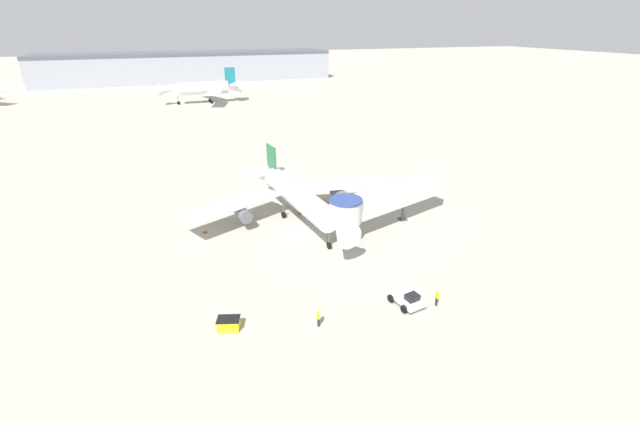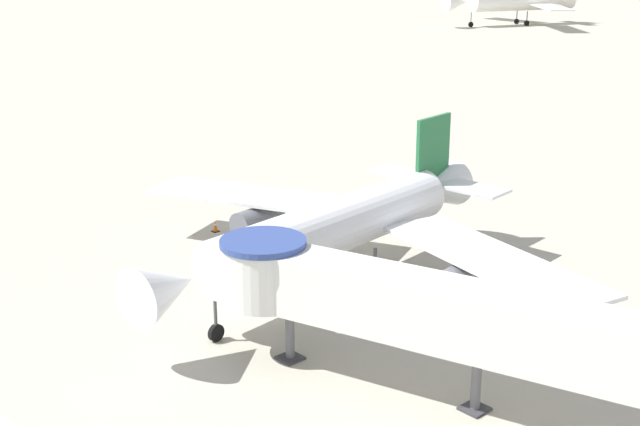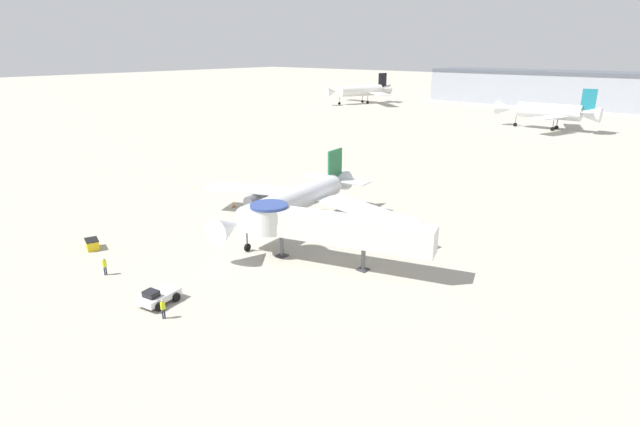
{
  "view_description": "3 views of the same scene",
  "coord_description": "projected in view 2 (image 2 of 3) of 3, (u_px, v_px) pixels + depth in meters",
  "views": [
    {
      "loc": [
        -15.64,
        -48.26,
        25.45
      ],
      "look_at": [
        1.93,
        -1.69,
        3.35
      ],
      "focal_mm": 24.0,
      "sensor_mm": 36.0,
      "label": 1
    },
    {
      "loc": [
        35.32,
        -28.53,
        19.73
      ],
      "look_at": [
        1.79,
        1.87,
        5.22
      ],
      "focal_mm": 50.0,
      "sensor_mm": 36.0,
      "label": 2
    },
    {
      "loc": [
        41.55,
        -39.89,
        21.89
      ],
      "look_at": [
        5.48,
        3.23,
        3.19
      ],
      "focal_mm": 28.0,
      "sensor_mm": 36.0,
      "label": 3
    }
  ],
  "objects": [
    {
      "name": "ground_plane",
      "position": [
        273.0,
        302.0,
        49.19
      ],
      "size": [
        800.0,
        800.0,
        0.0
      ],
      "primitive_type": "plane",
      "color": "#A8A393"
    },
    {
      "name": "jet_bridge",
      "position": [
        389.0,
        301.0,
        38.98
      ],
      "size": [
        19.63,
        8.66,
        5.83
      ],
      "rotation": [
        0.0,
        0.0,
        0.3
      ],
      "color": "silver",
      "rests_on": "ground_plane"
    },
    {
      "name": "traffic_cone_port_wing",
      "position": [
        215.0,
        226.0,
        60.57
      ],
      "size": [
        0.48,
        0.48,
        0.78
      ],
      "color": "black",
      "rests_on": "ground_plane"
    },
    {
      "name": "main_airplane",
      "position": [
        341.0,
        226.0,
        50.42
      ],
      "size": [
        32.04,
        26.17,
        8.55
      ],
      "rotation": [
        0.0,
        0.0,
        0.11
      ],
      "color": "silver",
      "rests_on": "ground_plane"
    },
    {
      "name": "background_jet_black_tail",
      "position": [
        515.0,
        0.0,
        187.69
      ],
      "size": [
        32.69,
        30.07,
        11.86
      ],
      "rotation": [
        0.0,
        0.0,
        -0.37
      ],
      "color": "white",
      "rests_on": "ground_plane"
    }
  ]
}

